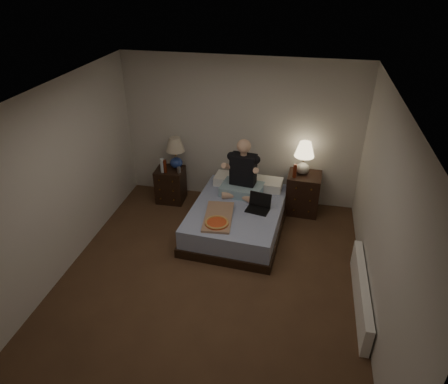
% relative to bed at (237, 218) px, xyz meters
% --- Properties ---
extents(floor, '(4.00, 4.50, 0.00)m').
position_rel_bed_xyz_m(floor, '(-0.15, -1.20, -0.22)').
color(floor, brown).
rests_on(floor, ground).
extents(ceiling, '(4.00, 4.50, 0.00)m').
position_rel_bed_xyz_m(ceiling, '(-0.15, -1.20, 2.28)').
color(ceiling, white).
rests_on(ceiling, ground).
extents(wall_back, '(4.00, 0.00, 2.50)m').
position_rel_bed_xyz_m(wall_back, '(-0.15, 1.05, 1.03)').
color(wall_back, silver).
rests_on(wall_back, ground).
extents(wall_front, '(4.00, 0.00, 2.50)m').
position_rel_bed_xyz_m(wall_front, '(-0.15, -3.45, 1.03)').
color(wall_front, silver).
rests_on(wall_front, ground).
extents(wall_left, '(0.00, 4.50, 2.50)m').
position_rel_bed_xyz_m(wall_left, '(-2.15, -1.20, 1.03)').
color(wall_left, silver).
rests_on(wall_left, ground).
extents(wall_right, '(0.00, 4.50, 2.50)m').
position_rel_bed_xyz_m(wall_right, '(1.85, -1.20, 1.03)').
color(wall_right, silver).
rests_on(wall_right, ground).
extents(bed, '(1.46, 1.87, 0.45)m').
position_rel_bed_xyz_m(bed, '(0.00, 0.00, 0.00)').
color(bed, '#5970B3').
rests_on(bed, floor).
extents(nightstand_left, '(0.48, 0.44, 0.61)m').
position_rel_bed_xyz_m(nightstand_left, '(-1.31, 0.67, 0.08)').
color(nightstand_left, black).
rests_on(nightstand_left, floor).
extents(nightstand_right, '(0.56, 0.51, 0.70)m').
position_rel_bed_xyz_m(nightstand_right, '(0.99, 0.78, 0.12)').
color(nightstand_right, black).
rests_on(nightstand_right, floor).
extents(lamp_left, '(0.39, 0.39, 0.56)m').
position_rel_bed_xyz_m(lamp_left, '(-1.22, 0.76, 0.67)').
color(lamp_left, navy).
rests_on(lamp_left, nightstand_left).
extents(lamp_right, '(0.41, 0.41, 0.56)m').
position_rel_bed_xyz_m(lamp_right, '(0.94, 0.81, 0.75)').
color(lamp_right, '#97968E').
rests_on(lamp_right, nightstand_right).
extents(water_bottle, '(0.07, 0.07, 0.25)m').
position_rel_bed_xyz_m(water_bottle, '(-1.39, 0.55, 0.51)').
color(water_bottle, silver).
rests_on(water_bottle, nightstand_left).
extents(soda_can, '(0.07, 0.07, 0.10)m').
position_rel_bed_xyz_m(soda_can, '(-1.12, 0.59, 0.44)').
color(soda_can, beige).
rests_on(soda_can, nightstand_left).
extents(beer_bottle_left, '(0.06, 0.06, 0.23)m').
position_rel_bed_xyz_m(beer_bottle_left, '(-1.35, 0.55, 0.50)').
color(beer_bottle_left, '#551C0C').
rests_on(beer_bottle_left, nightstand_left).
extents(beer_bottle_right, '(0.06, 0.06, 0.23)m').
position_rel_bed_xyz_m(beer_bottle_right, '(0.82, 0.66, 0.59)').
color(beer_bottle_right, '#611E0D').
rests_on(beer_bottle_right, nightstand_right).
extents(person, '(0.72, 0.60, 0.93)m').
position_rel_bed_xyz_m(person, '(0.01, 0.39, 0.69)').
color(person, black).
rests_on(person, bed).
extents(laptop, '(0.39, 0.34, 0.24)m').
position_rel_bed_xyz_m(laptop, '(0.33, -0.06, 0.34)').
color(laptop, black).
rests_on(laptop, bed).
extents(pizza_box, '(0.47, 0.79, 0.08)m').
position_rel_bed_xyz_m(pizza_box, '(-0.20, -0.58, 0.26)').
color(pizza_box, tan).
rests_on(pizza_box, bed).
extents(radiator, '(0.10, 1.60, 0.40)m').
position_rel_bed_xyz_m(radiator, '(1.78, -1.27, -0.02)').
color(radiator, white).
rests_on(radiator, floor).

